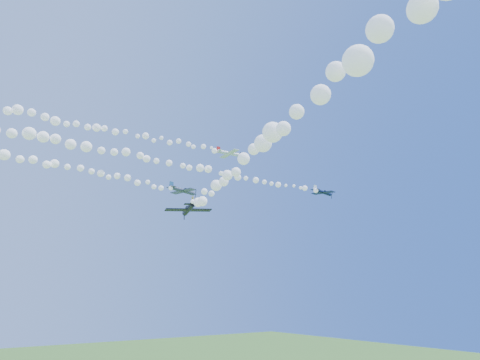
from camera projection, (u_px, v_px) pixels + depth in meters
plane_white at (229, 153)px, 96.46m from camera, size 6.91×7.27×2.01m
smoke_trail_white at (71, 122)px, 78.46m from camera, size 67.28×7.47×2.93m
plane_navy at (323, 192)px, 100.58m from camera, size 6.68×6.96×2.66m
smoke_trail_navy at (186, 166)px, 79.68m from camera, size 72.67×4.03×2.66m
plane_grey at (183, 191)px, 94.88m from camera, size 7.93×8.43×2.88m
smoke_trail_grey at (20, 158)px, 71.54m from camera, size 65.41×11.04×3.49m
plane_black at (188, 209)px, 63.39m from camera, size 7.46×7.03×2.47m
smoke_trail_black at (306, 106)px, 28.50m from camera, size 22.25×69.94×2.88m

